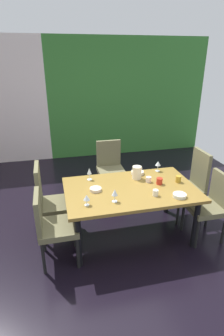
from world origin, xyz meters
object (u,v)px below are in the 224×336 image
at_px(cup_corner, 178,179).
at_px(serving_bowl_east, 96,189).
at_px(chair_head_far, 110,166).
at_px(cup_rear, 155,193).
at_px(dining_table, 130,194).
at_px(serving_bowl_left, 137,173).
at_px(chair_left_near, 51,224).
at_px(wine_glass_near_shelf, 87,198).
at_px(chair_left_far, 49,198).
at_px(cup_north, 149,179).
at_px(wine_glass_near_window, 115,193).
at_px(serving_bowl_south, 180,195).
at_px(chair_right_near, 211,203).
at_px(pitcher_front, 137,172).
at_px(wine_glass_center, 89,172).
at_px(chair_right_far, 192,182).
at_px(wine_glass_west, 158,164).

bearing_deg(cup_corner, serving_bowl_east, 179.42).
relative_size(chair_head_far, cup_rear, 12.46).
relative_size(dining_table, serving_bowl_left, 9.23).
xyz_separation_m(chair_left_near, wine_glass_near_shelf, (0.41, -0.02, 0.30)).
height_order(chair_left_far, serving_bowl_left, chair_left_far).
height_order(serving_bowl_east, cup_north, cup_north).
distance_m(chair_left_far, chair_left_near, 0.52).
bearing_deg(dining_table, serving_bowl_east, 175.59).
bearing_deg(chair_head_far, dining_table, 89.25).
xyz_separation_m(wine_glass_near_window, serving_bowl_left, (0.50, 0.67, -0.09)).
height_order(chair_left_far, serving_bowl_south, chair_left_far).
xyz_separation_m(chair_left_near, cup_corner, (1.68, 0.28, 0.25)).
height_order(chair_right_near, serving_bowl_east, chair_right_near).
distance_m(dining_table, wine_glass_near_window, 0.44).
bearing_deg(serving_bowl_east, serving_bowl_left, 28.51).
height_order(chair_left_far, wine_glass_near_window, chair_left_far).
distance_m(chair_left_near, cup_corner, 1.72).
distance_m(dining_table, chair_left_near, 1.05).
relative_size(chair_left_near, pitcher_front, 5.09).
bearing_deg(wine_glass_center, chair_right_far, -4.13).
bearing_deg(cup_north, chair_right_near, -27.38).
relative_size(chair_left_far, wine_glass_center, 6.03).
xyz_separation_m(chair_right_far, serving_bowl_left, (-0.80, 0.14, 0.18)).
height_order(dining_table, cup_rear, cup_rear).
relative_size(chair_left_near, wine_glass_near_shelf, 7.00).
bearing_deg(pitcher_front, dining_table, -123.00).
bearing_deg(wine_glass_near_shelf, wine_glass_near_window, 0.90).
bearing_deg(chair_head_far, wine_glass_west, 123.23).
distance_m(chair_left_far, chair_head_far, 1.42).
height_order(wine_glass_west, cup_north, wine_glass_west).
relative_size(chair_right_far, cup_rear, 13.64).
bearing_deg(cup_north, wine_glass_center, 161.41).
relative_size(chair_left_far, pitcher_front, 5.75).
xyz_separation_m(dining_table, cup_rear, (0.23, -0.25, 0.12)).
xyz_separation_m(serving_bowl_east, serving_bowl_left, (0.67, 0.36, 0.00)).
bearing_deg(chair_left_near, wine_glass_west, 113.88).
xyz_separation_m(wine_glass_center, serving_bowl_left, (0.69, 0.03, -0.10)).
relative_size(wine_glass_west, serving_bowl_south, 0.96).
bearing_deg(serving_bowl_east, serving_bowl_south, -21.99).
height_order(dining_table, wine_glass_west, wine_glass_west).
bearing_deg(serving_bowl_left, serving_bowl_south, -69.56).
bearing_deg(chair_left_far, wine_glass_center, 100.99).
relative_size(chair_right_near, wine_glass_near_shelf, 7.04).
bearing_deg(chair_head_far, chair_right_near, 123.77).
bearing_deg(pitcher_front, wine_glass_near_window, -129.78).
xyz_separation_m(chair_right_near, serving_bowl_south, (-0.51, -0.09, 0.22)).
xyz_separation_m(chair_right_far, wine_glass_center, (-1.49, 0.11, 0.28)).
bearing_deg(chair_left_near, cup_corner, 99.61).
relative_size(chair_left_far, cup_corner, 11.63).
relative_size(serving_bowl_south, cup_corner, 1.82).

